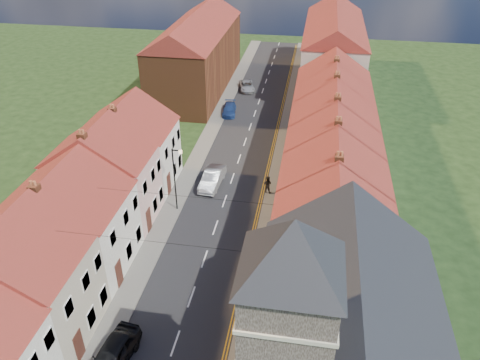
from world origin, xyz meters
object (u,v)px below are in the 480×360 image
at_px(lamppost, 175,176).
at_px(car_mid, 212,178).
at_px(car_near, 112,355).
at_px(pedestrian_right, 275,230).
at_px(car_far, 229,109).
at_px(pedestrian_right_b, 268,184).
at_px(church, 337,334).
at_px(car_distant, 247,86).

distance_m(lamppost, car_mid, 5.73).
height_order(car_near, car_mid, car_near).
bearing_deg(car_mid, pedestrian_right, -43.06).
distance_m(car_far, pedestrian_right_b, 18.72).
relative_size(car_near, pedestrian_right, 2.62).
distance_m(car_mid, pedestrian_right_b, 5.39).
height_order(church, car_distant, church).
relative_size(car_distant, pedestrian_right_b, 2.47).
xyz_separation_m(car_mid, pedestrian_right_b, (5.36, -0.52, 0.21)).
height_order(car_mid, car_distant, car_mid).
bearing_deg(car_distant, car_near, -105.16).
distance_m(church, pedestrian_right, 15.27).
relative_size(church, car_mid, 3.29).
bearing_deg(car_near, church, 4.50).
height_order(lamppost, car_mid, lamppost).
height_order(car_near, car_distant, car_near).
height_order(church, car_mid, church).
height_order(lamppost, pedestrian_right_b, lamppost).
distance_m(car_mid, pedestrian_right, 10.00).
relative_size(lamppost, car_far, 1.48).
height_order(lamppost, car_distant, lamppost).
height_order(church, car_far, church).
relative_size(car_far, car_distant, 0.96).
bearing_deg(pedestrian_right_b, car_near, 87.19).
xyz_separation_m(lamppost, pedestrian_right_b, (7.51, 4.00, -2.56)).
bearing_deg(car_far, pedestrian_right_b, -75.26).
distance_m(car_near, car_distant, 46.07).
bearing_deg(pedestrian_right, car_mid, -53.66).
bearing_deg(car_distant, church, -90.01).
relative_size(car_near, car_far, 1.15).
bearing_deg(car_mid, car_distant, 95.83).
height_order(car_far, pedestrian_right_b, pedestrian_right_b).
bearing_deg(car_distant, car_mid, -102.60).
xyz_separation_m(lamppost, car_near, (0.61, -16.06, -2.75)).
xyz_separation_m(car_near, pedestrian_right, (8.30, 13.22, 0.22)).
bearing_deg(car_far, church, -78.64).
relative_size(pedestrian_right, pedestrian_right_b, 1.04).
relative_size(church, car_near, 3.27).
bearing_deg(car_mid, church, -58.14).
bearing_deg(lamppost, car_mid, 64.52).
relative_size(lamppost, car_distant, 1.42).
bearing_deg(car_far, lamppost, -98.53).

